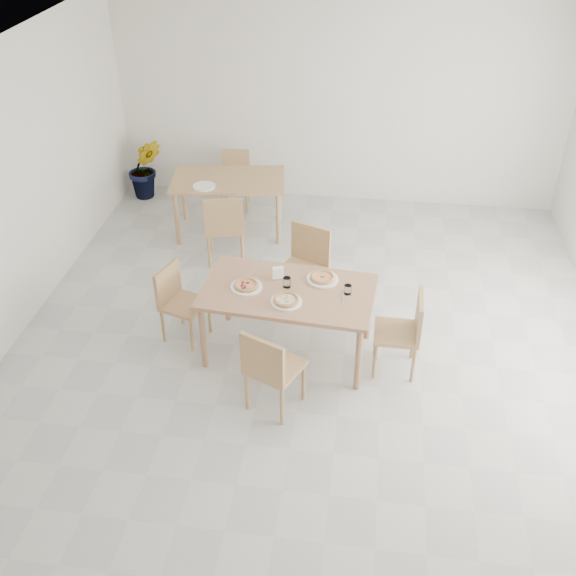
# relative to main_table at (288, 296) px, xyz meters

# --- Properties ---
(main_table) EXTENTS (1.70, 1.05, 0.75)m
(main_table) POSITION_rel_main_table_xyz_m (0.00, 0.00, 0.00)
(main_table) COLOR #AB7958
(main_table) RESTS_ON ground
(chair_south) EXTENTS (0.57, 0.57, 0.87)m
(chair_south) POSITION_rel_main_table_xyz_m (-0.04, -0.84, -0.17)
(chair_south) COLOR tan
(chair_south) RESTS_ON ground
(chair_north) EXTENTS (0.60, 0.60, 0.93)m
(chair_north) POSITION_rel_main_table_xyz_m (0.07, 0.85, -0.14)
(chair_north) COLOR tan
(chair_north) RESTS_ON ground
(chair_west) EXTENTS (0.50, 0.50, 0.81)m
(chair_west) POSITION_rel_main_table_xyz_m (-1.14, 0.12, -0.21)
(chair_west) COLOR tan
(chair_west) RESTS_ON ground
(chair_east) EXTENTS (0.42, 0.42, 0.85)m
(chair_east) POSITION_rel_main_table_xyz_m (1.13, -0.11, -0.18)
(chair_east) COLOR tan
(chair_east) RESTS_ON ground
(plate_margherita) EXTENTS (0.31, 0.31, 0.02)m
(plate_margherita) POSITION_rel_main_table_xyz_m (0.31, 0.22, 0.08)
(plate_margherita) COLOR white
(plate_margherita) RESTS_ON main_table
(plate_mushroom) EXTENTS (0.29, 0.29, 0.02)m
(plate_mushroom) POSITION_rel_main_table_xyz_m (0.01, -0.21, 0.08)
(plate_mushroom) COLOR white
(plate_mushroom) RESTS_ON main_table
(plate_pepperoni) EXTENTS (0.31, 0.31, 0.02)m
(plate_pepperoni) POSITION_rel_main_table_xyz_m (-0.40, -0.02, 0.08)
(plate_pepperoni) COLOR white
(plate_pepperoni) RESTS_ON main_table
(pizza_margherita) EXTENTS (0.31, 0.31, 0.03)m
(pizza_margherita) POSITION_rel_main_table_xyz_m (0.31, 0.22, 0.11)
(pizza_margherita) COLOR tan
(pizza_margherita) RESTS_ON plate_margherita
(pizza_mushroom) EXTENTS (0.27, 0.27, 0.03)m
(pizza_mushroom) POSITION_rel_main_table_xyz_m (0.01, -0.21, 0.11)
(pizza_mushroom) COLOR tan
(pizza_mushroom) RESTS_ON plate_mushroom
(pizza_pepperoni) EXTENTS (0.26, 0.26, 0.03)m
(pizza_pepperoni) POSITION_rel_main_table_xyz_m (-0.40, -0.02, 0.11)
(pizza_pepperoni) COLOR tan
(pizza_pepperoni) RESTS_ON plate_pepperoni
(tumbler_a) EXTENTS (0.07, 0.07, 0.09)m
(tumbler_a) POSITION_rel_main_table_xyz_m (0.56, 0.02, 0.12)
(tumbler_a) COLOR white
(tumbler_a) RESTS_ON main_table
(tumbler_b) EXTENTS (0.08, 0.08, 0.10)m
(tumbler_b) POSITION_rel_main_table_xyz_m (-0.02, 0.05, 0.12)
(tumbler_b) COLOR white
(tumbler_b) RESTS_ON main_table
(napkin_holder) EXTENTS (0.13, 0.09, 0.13)m
(napkin_holder) POSITION_rel_main_table_xyz_m (-0.12, 0.18, 0.14)
(napkin_holder) COLOR silver
(napkin_holder) RESTS_ON main_table
(fork_a) EXTENTS (0.09, 0.15, 0.01)m
(fork_a) POSITION_rel_main_table_xyz_m (-0.34, 0.24, 0.08)
(fork_a) COLOR silver
(fork_a) RESTS_ON main_table
(fork_b) EXTENTS (0.05, 0.19, 0.01)m
(fork_b) POSITION_rel_main_table_xyz_m (0.53, -0.09, 0.08)
(fork_b) COLOR silver
(fork_b) RESTS_ON main_table
(second_table) EXTENTS (1.50, 0.98, 0.75)m
(second_table) POSITION_rel_main_table_xyz_m (-1.08, 2.34, -0.02)
(second_table) COLOR tan
(second_table) RESTS_ON ground
(chair_back_s) EXTENTS (0.53, 0.53, 0.92)m
(chair_back_s) POSITION_rel_main_table_xyz_m (-0.97, 1.56, -0.14)
(chair_back_s) COLOR tan
(chair_back_s) RESTS_ON ground
(chair_back_n) EXTENTS (0.42, 0.42, 0.78)m
(chair_back_n) POSITION_rel_main_table_xyz_m (-1.15, 3.08, -0.22)
(chair_back_n) COLOR tan
(chair_back_n) RESTS_ON ground
(plate_empty) EXTENTS (0.28, 0.28, 0.02)m
(plate_empty) POSITION_rel_main_table_xyz_m (-1.32, 2.07, 0.08)
(plate_empty) COLOR white
(plate_empty) RESTS_ON second_table
(potted_plant) EXTENTS (0.59, 0.53, 0.87)m
(potted_plant) POSITION_rel_main_table_xyz_m (-2.46, 3.17, -0.24)
(potted_plant) COLOR #326D20
(potted_plant) RESTS_ON ground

